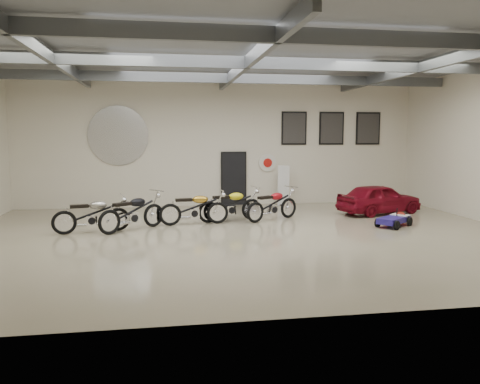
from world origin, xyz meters
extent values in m
cube|color=tan|center=(0.00, 0.00, 0.00)|extent=(16.00, 12.00, 0.01)
cube|color=gray|center=(0.00, 0.00, 5.00)|extent=(16.00, 12.00, 0.01)
cube|color=silver|center=(0.00, 6.00, 2.50)|extent=(16.00, 0.02, 5.00)
cube|color=black|center=(0.50, 5.95, 1.05)|extent=(0.92, 0.08, 2.10)
imported|color=maroon|center=(5.38, 3.00, 0.54)|extent=(2.13, 3.40, 1.08)
camera|label=1|loc=(-2.23, -12.70, 2.80)|focal=35.00mm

